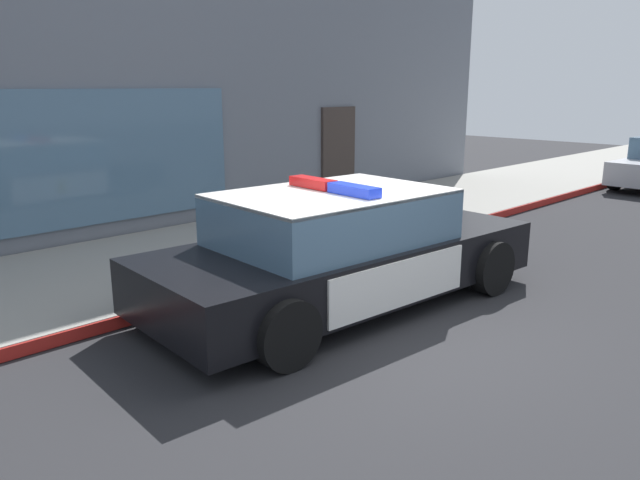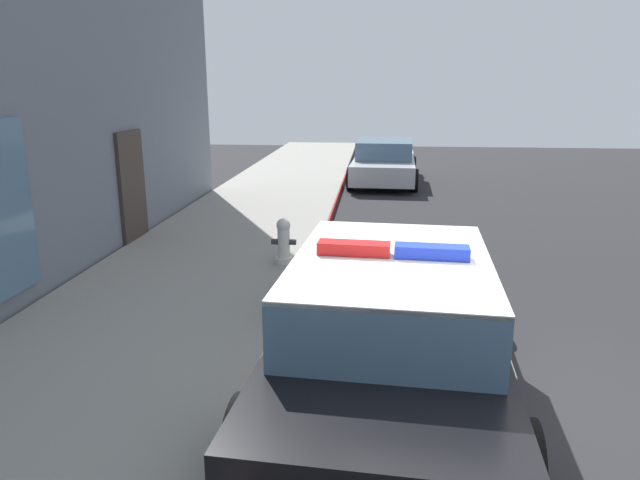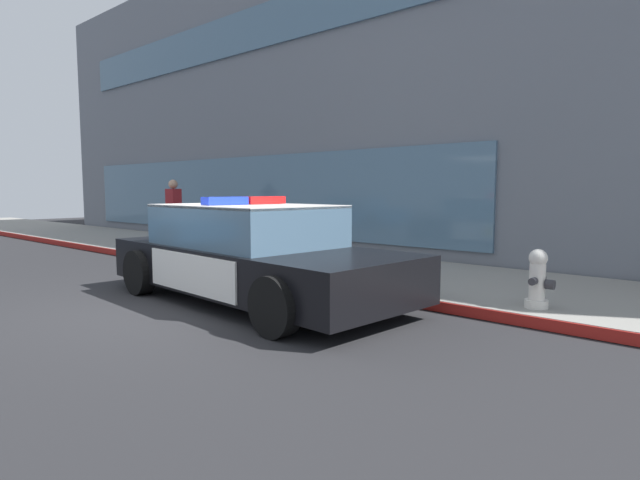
# 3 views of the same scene
# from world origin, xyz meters

# --- Properties ---
(ground) EXTENTS (48.00, 48.00, 0.00)m
(ground) POSITION_xyz_m (0.00, 0.00, 0.00)
(ground) COLOR #262628
(sidewalk) EXTENTS (48.00, 3.38, 0.15)m
(sidewalk) POSITION_xyz_m (0.00, 3.64, 0.07)
(sidewalk) COLOR gray
(sidewalk) RESTS_ON ground
(curb_red_paint) EXTENTS (28.80, 0.04, 0.14)m
(curb_red_paint) POSITION_xyz_m (0.00, 1.94, 0.08)
(curb_red_paint) COLOR maroon
(curb_red_paint) RESTS_ON ground
(storefront_building) EXTENTS (25.72, 10.85, 8.12)m
(storefront_building) POSITION_xyz_m (-2.50, 10.76, 4.06)
(storefront_building) COLOR slate
(storefront_building) RESTS_ON ground
(police_cruiser) EXTENTS (5.02, 2.41, 1.49)m
(police_cruiser) POSITION_xyz_m (0.50, 0.80, 0.68)
(police_cruiser) COLOR black
(police_cruiser) RESTS_ON ground
(fire_hydrant) EXTENTS (0.34, 0.39, 0.73)m
(fire_hydrant) POSITION_xyz_m (3.95, 2.39, 0.50)
(fire_hydrant) COLOR silver
(fire_hydrant) RESTS_ON sidewalk
(pedestrian_on_sidewalk) EXTENTS (0.41, 0.28, 1.71)m
(pedestrian_on_sidewalk) POSITION_xyz_m (-5.87, 3.60, 1.01)
(pedestrian_on_sidewalk) COLOR #23232D
(pedestrian_on_sidewalk) RESTS_ON sidewalk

